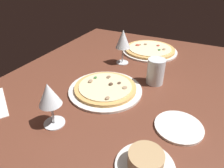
{
  "coord_description": "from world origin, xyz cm",
  "views": [
    {
      "loc": [
        67.06,
        30.13,
        51.8
      ],
      "look_at": [
        1.91,
        -2.23,
        7.0
      ],
      "focal_mm": 32.22,
      "sensor_mm": 36.0,
      "label": 1
    }
  ],
  "objects_px": {
    "pizza_side": "(150,50)",
    "wine_glass_near": "(123,40)",
    "wine_glass_far": "(49,96)",
    "ramekin_on_saucer": "(145,162)",
    "water_glass": "(155,73)",
    "side_plate": "(179,127)",
    "pizza_main": "(105,89)"
  },
  "relations": [
    {
      "from": "pizza_side",
      "to": "wine_glass_near",
      "type": "relative_size",
      "value": 1.81
    },
    {
      "from": "wine_glass_far",
      "to": "wine_glass_near",
      "type": "relative_size",
      "value": 0.88
    },
    {
      "from": "ramekin_on_saucer",
      "to": "water_glass",
      "type": "relative_size",
      "value": 1.4
    },
    {
      "from": "wine_glass_far",
      "to": "water_glass",
      "type": "distance_m",
      "value": 0.48
    },
    {
      "from": "ramekin_on_saucer",
      "to": "side_plate",
      "type": "xyz_separation_m",
      "value": [
        -0.2,
        0.05,
        -0.02
      ]
    },
    {
      "from": "pizza_main",
      "to": "water_glass",
      "type": "height_order",
      "value": "water_glass"
    },
    {
      "from": "ramekin_on_saucer",
      "to": "wine_glass_far",
      "type": "distance_m",
      "value": 0.35
    },
    {
      "from": "wine_glass_near",
      "to": "water_glass",
      "type": "distance_m",
      "value": 0.26
    },
    {
      "from": "wine_glass_near",
      "to": "water_glass",
      "type": "height_order",
      "value": "wine_glass_near"
    },
    {
      "from": "side_plate",
      "to": "pizza_main",
      "type": "bearing_deg",
      "value": -105.37
    },
    {
      "from": "ramekin_on_saucer",
      "to": "wine_glass_far",
      "type": "xyz_separation_m",
      "value": [
        -0.03,
        -0.33,
        0.09
      ]
    },
    {
      "from": "ramekin_on_saucer",
      "to": "wine_glass_far",
      "type": "relative_size",
      "value": 1.02
    },
    {
      "from": "pizza_main",
      "to": "side_plate",
      "type": "height_order",
      "value": "pizza_main"
    },
    {
      "from": "ramekin_on_saucer",
      "to": "wine_glass_far",
      "type": "bearing_deg",
      "value": -94.69
    },
    {
      "from": "pizza_main",
      "to": "ramekin_on_saucer",
      "type": "xyz_separation_m",
      "value": [
        0.28,
        0.27,
        0.01
      ]
    },
    {
      "from": "pizza_main",
      "to": "wine_glass_near",
      "type": "relative_size",
      "value": 1.71
    },
    {
      "from": "wine_glass_far",
      "to": "pizza_side",
      "type": "bearing_deg",
      "value": 172.52
    },
    {
      "from": "pizza_side",
      "to": "wine_glass_near",
      "type": "xyz_separation_m",
      "value": [
        0.22,
        -0.09,
        0.12
      ]
    },
    {
      "from": "ramekin_on_saucer",
      "to": "wine_glass_near",
      "type": "xyz_separation_m",
      "value": [
        -0.57,
        -0.32,
        0.11
      ]
    },
    {
      "from": "pizza_side",
      "to": "side_plate",
      "type": "xyz_separation_m",
      "value": [
        0.59,
        0.29,
        -0.01
      ]
    },
    {
      "from": "ramekin_on_saucer",
      "to": "wine_glass_near",
      "type": "relative_size",
      "value": 0.89
    },
    {
      "from": "ramekin_on_saucer",
      "to": "pizza_side",
      "type": "bearing_deg",
      "value": -163.5
    },
    {
      "from": "ramekin_on_saucer",
      "to": "side_plate",
      "type": "bearing_deg",
      "value": 164.83
    },
    {
      "from": "pizza_main",
      "to": "water_glass",
      "type": "distance_m",
      "value": 0.24
    },
    {
      "from": "pizza_side",
      "to": "side_plate",
      "type": "distance_m",
      "value": 0.66
    },
    {
      "from": "pizza_side",
      "to": "side_plate",
      "type": "relative_size",
      "value": 2.05
    },
    {
      "from": "ramekin_on_saucer",
      "to": "water_glass",
      "type": "distance_m",
      "value": 0.46
    },
    {
      "from": "pizza_main",
      "to": "wine_glass_near",
      "type": "height_order",
      "value": "wine_glass_near"
    },
    {
      "from": "pizza_side",
      "to": "wine_glass_far",
      "type": "xyz_separation_m",
      "value": [
        0.76,
        -0.1,
        0.1
      ]
    },
    {
      "from": "ramekin_on_saucer",
      "to": "side_plate",
      "type": "height_order",
      "value": "ramekin_on_saucer"
    },
    {
      "from": "ramekin_on_saucer",
      "to": "wine_glass_far",
      "type": "height_order",
      "value": "wine_glass_far"
    },
    {
      "from": "pizza_side",
      "to": "wine_glass_far",
      "type": "height_order",
      "value": "wine_glass_far"
    }
  ]
}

